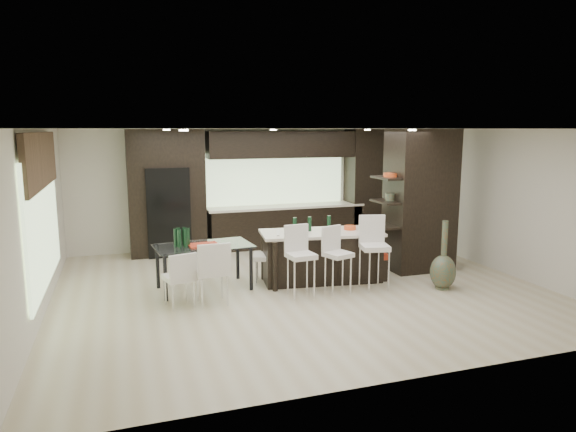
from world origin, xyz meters
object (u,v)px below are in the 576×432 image
object	(u,v)px
dining_table	(204,267)
chair_end	(267,260)
bench	(351,266)
stool_right	(374,260)
floor_vase	(444,255)
chair_near	(212,275)
chair_far	(179,281)
stool_mid	(338,266)
kitchen_island	(321,256)
stool_left	(301,268)

from	to	relation	value
dining_table	chair_end	bearing A→B (deg)	-5.09
bench	dining_table	xyz separation A→B (m)	(-2.61, 0.27, 0.14)
stool_right	bench	world-z (taller)	stool_right
floor_vase	chair_near	bearing A→B (deg)	172.97
dining_table	chair_near	distance (m)	0.78
bench	chair_far	distance (m)	3.14
floor_vase	chair_near	xyz separation A→B (m)	(-3.86, 0.48, -0.13)
stool_mid	floor_vase	bearing A→B (deg)	-30.92
kitchen_island	stool_mid	distance (m)	0.76
stool_left	stool_right	bearing A→B (deg)	-6.17
chair_end	stool_left	bearing A→B (deg)	-141.29
stool_mid	bench	size ratio (longest dim) A/B	0.70
bench	stool_left	bearing A→B (deg)	-144.68
dining_table	chair_near	world-z (taller)	chair_near
kitchen_island	stool_mid	size ratio (longest dim) A/B	2.39
bench	floor_vase	size ratio (longest dim) A/B	1.08
chair_end	stool_right	bearing A→B (deg)	-100.37
kitchen_island	chair_near	distance (m)	2.19
dining_table	bench	bearing A→B (deg)	-11.01
stool_left	dining_table	xyz separation A→B (m)	(-1.43, 0.88, -0.09)
stool_mid	chair_end	distance (m)	1.31
dining_table	chair_near	size ratio (longest dim) A/B	1.71
stool_left	chair_far	size ratio (longest dim) A/B	1.18
stool_right	dining_table	size ratio (longest dim) A/B	0.64
kitchen_island	chair_near	world-z (taller)	chair_near
bench	dining_table	bearing A→B (deg)	-177.99
chair_near	floor_vase	bearing A→B (deg)	-8.55
stool_left	dining_table	bearing A→B (deg)	142.86
stool_right	chair_end	world-z (taller)	stool_right
chair_end	bench	bearing A→B (deg)	-81.88
stool_mid	chair_near	bearing A→B (deg)	158.68
chair_far	chair_end	world-z (taller)	chair_end
dining_table	stool_right	bearing A→B (deg)	-23.20
bench	floor_vase	xyz separation A→B (m)	(1.26, -0.98, 0.35)
stool_left	floor_vase	distance (m)	2.47
chair_near	stool_mid	bearing A→B (deg)	-4.08
kitchen_island	bench	world-z (taller)	kitchen_island
bench	chair_near	world-z (taller)	chair_near
dining_table	chair_end	xyz separation A→B (m)	(1.10, 0.00, 0.04)
stool_right	chair_near	world-z (taller)	stool_right
stool_left	stool_mid	size ratio (longest dim) A/B	1.05
stool_left	chair_far	xyz separation A→B (m)	(-1.93, 0.14, -0.07)
stool_mid	stool_right	xyz separation A→B (m)	(0.66, -0.03, 0.06)
stool_mid	chair_near	world-z (taller)	chair_near
chair_near	chair_end	bearing A→B (deg)	33.67
stool_right	chair_near	size ratio (longest dim) A/B	1.09
stool_left	chair_near	world-z (taller)	stool_left
floor_vase	chair_far	size ratio (longest dim) A/B	1.48
stool_right	dining_table	world-z (taller)	stool_right
stool_right	stool_left	bearing A→B (deg)	-168.56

